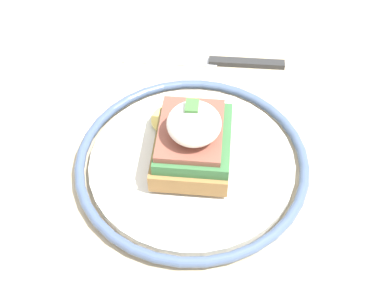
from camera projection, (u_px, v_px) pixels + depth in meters
The scene contains 4 objects.
dining_table at pixel (179, 248), 0.59m from camera, with size 1.00×0.72×0.77m.
plate at pixel (192, 161), 0.49m from camera, with size 0.24×0.24×0.02m.
sandwich at pixel (192, 139), 0.47m from camera, with size 0.12×0.09×0.07m.
knife at pixel (217, 62), 0.61m from camera, with size 0.02×0.20×0.01m.
Camera 1 is at (-0.28, -0.04, 1.17)m, focal length 45.00 mm.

